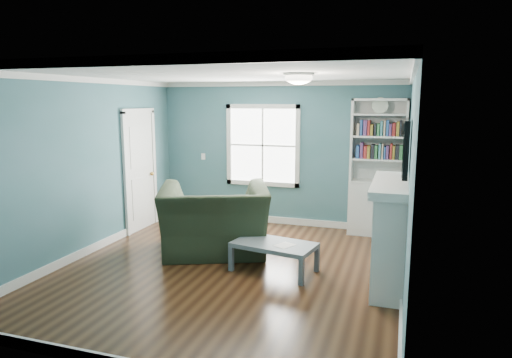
% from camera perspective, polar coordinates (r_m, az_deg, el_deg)
% --- Properties ---
extents(floor, '(5.00, 5.00, 0.00)m').
position_cam_1_polar(floor, '(6.34, -3.33, -11.19)').
color(floor, black).
rests_on(floor, ground).
extents(room_walls, '(5.00, 5.00, 5.00)m').
position_cam_1_polar(room_walls, '(5.96, -3.48, 3.16)').
color(room_walls, '#336467').
rests_on(room_walls, ground).
extents(trim, '(4.50, 5.00, 2.60)m').
position_cam_1_polar(trim, '(6.01, -3.45, -0.11)').
color(trim, white).
rests_on(trim, ground).
extents(window, '(1.40, 0.06, 1.50)m').
position_cam_1_polar(window, '(8.40, 0.84, 4.22)').
color(window, white).
rests_on(window, room_walls).
extents(bookshelf, '(0.90, 0.35, 2.31)m').
position_cam_1_polar(bookshelf, '(7.93, 14.87, -0.29)').
color(bookshelf, silver).
rests_on(bookshelf, ground).
extents(fireplace, '(0.44, 1.58, 1.30)m').
position_cam_1_polar(fireplace, '(5.93, 16.54, -6.59)').
color(fireplace, black).
rests_on(fireplace, ground).
extents(tv, '(0.06, 1.10, 0.65)m').
position_cam_1_polar(tv, '(5.73, 18.28, 3.86)').
color(tv, black).
rests_on(tv, fireplace).
extents(door, '(0.12, 0.98, 2.17)m').
position_cam_1_polar(door, '(8.27, -14.28, 1.19)').
color(door, silver).
rests_on(door, ground).
extents(ceiling_fixture, '(0.38, 0.38, 0.15)m').
position_cam_1_polar(ceiling_fixture, '(5.75, 5.37, 12.55)').
color(ceiling_fixture, white).
rests_on(ceiling_fixture, room_walls).
extents(light_switch, '(0.08, 0.01, 0.12)m').
position_cam_1_polar(light_switch, '(8.86, -6.61, 2.82)').
color(light_switch, white).
rests_on(light_switch, room_walls).
extents(recliner, '(1.83, 1.54, 1.37)m').
position_cam_1_polar(recliner, '(6.82, -5.23, -3.68)').
color(recliner, '#232D1C').
rests_on(recliner, ground).
extents(coffee_table, '(1.17, 0.78, 0.39)m').
position_cam_1_polar(coffee_table, '(6.16, 2.27, -8.43)').
color(coffee_table, '#545C65').
rests_on(coffee_table, ground).
extents(paper_sheet, '(0.29, 0.31, 0.00)m').
position_cam_1_polar(paper_sheet, '(6.05, 3.60, -8.26)').
color(paper_sheet, white).
rests_on(paper_sheet, coffee_table).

